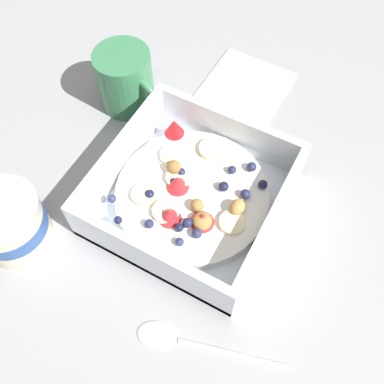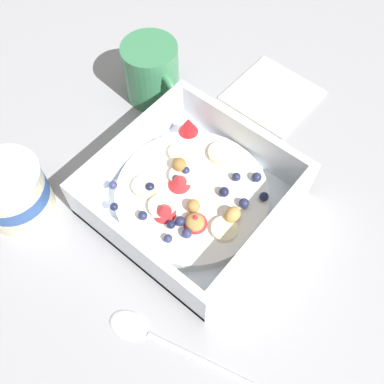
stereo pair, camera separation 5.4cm
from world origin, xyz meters
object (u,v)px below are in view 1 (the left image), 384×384
at_px(fruit_bowl, 192,195).
at_px(spoon, 180,340).
at_px(yogurt_cup, 9,223).
at_px(folded_napkin, 246,85).
at_px(coffee_mug, 126,80).

distance_m(fruit_bowl, spoon, 0.18).
height_order(yogurt_cup, folded_napkin, yogurt_cup).
bearing_deg(spoon, yogurt_cup, 86.55).
bearing_deg(spoon, folded_napkin, 14.28).
bearing_deg(folded_napkin, fruit_bowl, -173.53).
distance_m(yogurt_cup, coffee_mug, 0.26).
relative_size(spoon, coffee_mug, 1.59).
distance_m(fruit_bowl, folded_napkin, 0.23).
height_order(fruit_bowl, coffee_mug, coffee_mug).
xyz_separation_m(fruit_bowl, folded_napkin, (0.22, 0.03, -0.02)).
relative_size(spoon, folded_napkin, 1.43).
bearing_deg(fruit_bowl, spoon, -155.65).
distance_m(spoon, coffee_mug, 0.36).
height_order(fruit_bowl, folded_napkin, fruit_bowl).
bearing_deg(fruit_bowl, folded_napkin, 6.47).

